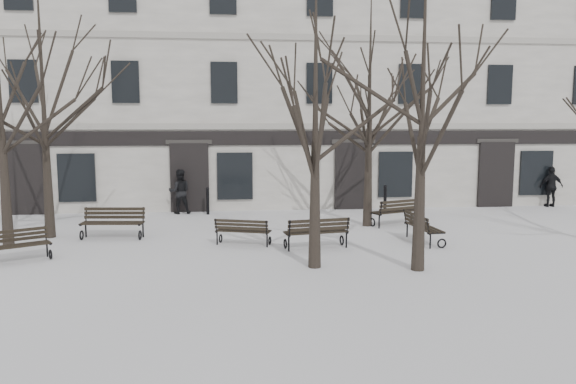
{
  "coord_description": "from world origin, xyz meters",
  "views": [
    {
      "loc": [
        -1.88,
        -15.86,
        3.81
      ],
      "look_at": [
        0.14,
        3.0,
        1.41
      ],
      "focal_mm": 35.0,
      "sensor_mm": 36.0,
      "label": 1
    }
  ],
  "objects": [
    {
      "name": "bench_2",
      "position": [
        0.74,
        0.49,
        0.52
      ],
      "size": [
        1.99,
        1.0,
        0.96
      ],
      "rotation": [
        0.0,
        0.0,
        3.31
      ],
      "color": "black",
      "rests_on": "ground"
    },
    {
      "name": "tree_1",
      "position": [
        0.34,
        -1.64,
        4.84
      ],
      "size": [
        5.42,
        5.42,
        7.74
      ],
      "color": "black",
      "rests_on": "ground"
    },
    {
      "name": "bench_3",
      "position": [
        -5.66,
        2.72,
        0.54
      ],
      "size": [
        2.05,
        0.92,
        1.0
      ],
      "rotation": [
        0.0,
        0.0,
        -0.1
      ],
      "color": "black",
      "rests_on": "ground"
    },
    {
      "name": "tree_5",
      "position": [
        3.17,
        3.98,
        4.11
      ],
      "size": [
        4.6,
        4.6,
        6.58
      ],
      "color": "black",
      "rests_on": "ground"
    },
    {
      "name": "bollard_b",
      "position": [
        4.59,
        6.63,
        0.64
      ],
      "size": [
        0.15,
        0.15,
        1.19
      ],
      "color": "black",
      "rests_on": "ground"
    },
    {
      "name": "building",
      "position": [
        0.0,
        12.96,
        5.52
      ],
      "size": [
        40.4,
        10.2,
        11.4
      ],
      "color": "silver",
      "rests_on": "ground"
    },
    {
      "name": "pedestrian_c",
      "position": [
        12.49,
        7.64,
        0.0
      ],
      "size": [
        1.07,
        0.45,
        1.81
      ],
      "primitive_type": "imported",
      "rotation": [
        0.0,
        0.0,
        3.13
      ],
      "color": "black",
      "rests_on": "ground"
    },
    {
      "name": "bench_5",
      "position": [
        4.18,
        1.01,
        0.51
      ],
      "size": [
        0.83,
        1.91,
        0.94
      ],
      "rotation": [
        0.0,
        0.0,
        1.65
      ],
      "color": "black",
      "rests_on": "ground"
    },
    {
      "name": "bench_0",
      "position": [
        -7.67,
        -0.22,
        0.48
      ],
      "size": [
        1.81,
        1.42,
        0.88
      ],
      "rotation": [
        0.0,
        0.0,
        0.53
      ],
      "color": "black",
      "rests_on": "ground"
    },
    {
      "name": "pedestrian_b",
      "position": [
        -3.89,
        7.46,
        0.0
      ],
      "size": [
        0.98,
        0.8,
        1.84
      ],
      "primitive_type": "imported",
      "rotation": [
        0.0,
        0.0,
        3.26
      ],
      "color": "black",
      "rests_on": "ground"
    },
    {
      "name": "tree_6",
      "position": [
        3.17,
        3.98,
        5.28
      ],
      "size": [
        5.91,
        5.91,
        8.45
      ],
      "color": "black",
      "rests_on": "ground"
    },
    {
      "name": "tree_4",
      "position": [
        -7.75,
        3.07,
        5.53
      ],
      "size": [
        6.19,
        6.19,
        8.84
      ],
      "color": "black",
      "rests_on": "ground"
    },
    {
      "name": "bench_4",
      "position": [
        4.3,
        3.9,
        0.55
      ],
      "size": [
        2.1,
        1.39,
        1.01
      ],
      "rotation": [
        0.0,
        0.0,
        3.52
      ],
      "color": "black",
      "rests_on": "ground"
    },
    {
      "name": "ground",
      "position": [
        0.0,
        0.0,
        0.0
      ],
      "size": [
        100.0,
        100.0,
        0.0
      ],
      "primitive_type": "plane",
      "color": "silver",
      "rests_on": "ground"
    },
    {
      "name": "tree_2",
      "position": [
        2.94,
        -2.2,
        5.12
      ],
      "size": [
        5.73,
        5.73,
        8.18
      ],
      "color": "black",
      "rests_on": "ground"
    },
    {
      "name": "bench_1",
      "position": [
        -1.46,
        1.2,
        0.46
      ],
      "size": [
        1.78,
        1.1,
        0.85
      ],
      "rotation": [
        0.0,
        0.0,
        2.82
      ],
      "color": "black",
      "rests_on": "ground"
    },
    {
      "name": "bollard_a",
      "position": [
        -2.73,
        7.15,
        0.6
      ],
      "size": [
        0.15,
        0.15,
        1.13
      ],
      "color": "black",
      "rests_on": "ground"
    }
  ]
}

